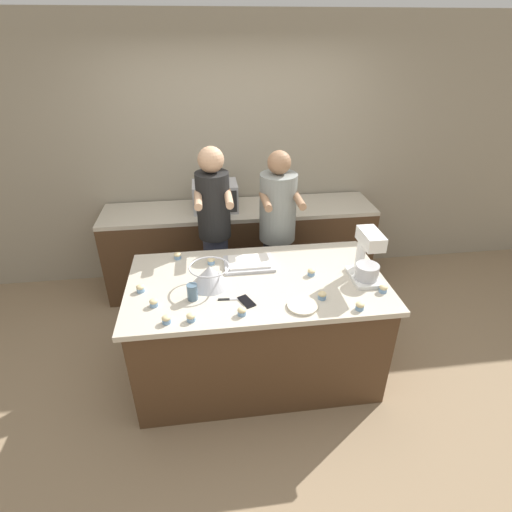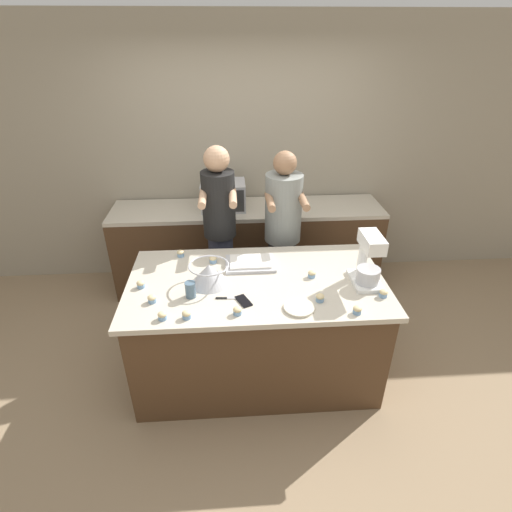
# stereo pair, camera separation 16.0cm
# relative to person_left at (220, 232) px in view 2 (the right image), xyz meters

# --- Properties ---
(ground_plane) EXTENTS (16.00, 16.00, 0.00)m
(ground_plane) POSITION_rel_person_left_xyz_m (0.28, -0.79, -0.92)
(ground_plane) COLOR #937A5B
(back_wall) EXTENTS (10.00, 0.06, 2.70)m
(back_wall) POSITION_rel_person_left_xyz_m (0.28, 0.91, 0.43)
(back_wall) COLOR gray
(back_wall) RESTS_ON ground_plane
(island_counter) EXTENTS (1.91, 1.03, 0.89)m
(island_counter) POSITION_rel_person_left_xyz_m (0.28, -0.79, -0.47)
(island_counter) COLOR #4C331E
(island_counter) RESTS_ON ground_plane
(back_counter) EXTENTS (2.80, 0.60, 0.92)m
(back_counter) POSITION_rel_person_left_xyz_m (0.28, 0.56, -0.46)
(back_counter) COLOR #4C331E
(back_counter) RESTS_ON ground_plane
(person_left) EXTENTS (0.31, 0.49, 1.70)m
(person_left) POSITION_rel_person_left_xyz_m (0.00, 0.00, 0.00)
(person_left) COLOR #33384C
(person_left) RESTS_ON ground_plane
(person_right) EXTENTS (0.34, 0.50, 1.64)m
(person_right) POSITION_rel_person_left_xyz_m (0.57, 0.00, -0.05)
(person_right) COLOR #232328
(person_right) RESTS_ON ground_plane
(stand_mixer) EXTENTS (0.20, 0.30, 0.40)m
(stand_mixer) POSITION_rel_person_left_xyz_m (1.07, -0.87, 0.15)
(stand_mixer) COLOR white
(stand_mixer) RESTS_ON island_counter
(mixing_bowl) EXTENTS (0.29, 0.29, 0.16)m
(mixing_bowl) POSITION_rel_person_left_xyz_m (-0.07, -0.81, 0.06)
(mixing_bowl) COLOR #BCBCC1
(mixing_bowl) RESTS_ON island_counter
(baking_tray) EXTENTS (0.39, 0.27, 0.04)m
(baking_tray) POSITION_rel_person_left_xyz_m (0.24, -0.56, -0.00)
(baking_tray) COLOR #BCBCC1
(baking_tray) RESTS_ON island_counter
(microwave_oven) EXTENTS (0.44, 0.33, 0.28)m
(microwave_oven) POSITION_rel_person_left_xyz_m (0.03, 0.55, 0.14)
(microwave_oven) COLOR #B7B7BC
(microwave_oven) RESTS_ON back_counter
(cell_phone) EXTENTS (0.12, 0.16, 0.01)m
(cell_phone) POSITION_rel_person_left_xyz_m (0.17, -1.05, -0.02)
(cell_phone) COLOR black
(cell_phone) RESTS_ON island_counter
(drinking_glass) EXTENTS (0.07, 0.07, 0.12)m
(drinking_glass) POSITION_rel_person_left_xyz_m (-0.19, -0.96, 0.04)
(drinking_glass) COLOR slate
(drinking_glass) RESTS_ON island_counter
(small_plate) EXTENTS (0.21, 0.21, 0.02)m
(small_plate) POSITION_rel_person_left_xyz_m (0.54, -1.15, -0.01)
(small_plate) COLOR beige
(small_plate) RESTS_ON island_counter
(knife) EXTENTS (0.22, 0.03, 0.01)m
(knife) POSITION_rel_person_left_xyz_m (0.07, -1.01, -0.02)
(knife) COLOR #BCBCC1
(knife) RESTS_ON island_counter
(cupcake_0) EXTENTS (0.06, 0.06, 0.06)m
(cupcake_0) POSITION_rel_person_left_xyz_m (1.15, -1.06, 0.01)
(cupcake_0) COLOR #759EC6
(cupcake_0) RESTS_ON island_counter
(cupcake_1) EXTENTS (0.06, 0.06, 0.06)m
(cupcake_1) POSITION_rel_person_left_xyz_m (0.70, -0.77, 0.01)
(cupcake_1) COLOR #759EC6
(cupcake_1) RESTS_ON island_counter
(cupcake_2) EXTENTS (0.06, 0.06, 0.06)m
(cupcake_2) POSITION_rel_person_left_xyz_m (-0.05, -0.50, 0.01)
(cupcake_2) COLOR #759EC6
(cupcake_2) RESTS_ON island_counter
(cupcake_3) EXTENTS (0.06, 0.06, 0.06)m
(cupcake_3) POSITION_rel_person_left_xyz_m (0.13, -1.18, 0.01)
(cupcake_3) COLOR #759EC6
(cupcake_3) RESTS_ON island_counter
(cupcake_4) EXTENTS (0.06, 0.06, 0.06)m
(cupcake_4) POSITION_rel_person_left_xyz_m (0.69, -1.08, 0.01)
(cupcake_4) COLOR #759EC6
(cupcake_4) RESTS_ON island_counter
(cupcake_5) EXTENTS (0.06, 0.06, 0.06)m
(cupcake_5) POSITION_rel_person_left_xyz_m (0.91, -1.23, 0.01)
(cupcake_5) COLOR #759EC6
(cupcake_5) RESTS_ON island_counter
(cupcake_6) EXTENTS (0.06, 0.06, 0.06)m
(cupcake_6) POSITION_rel_person_left_xyz_m (-0.45, -1.01, 0.01)
(cupcake_6) COLOR #759EC6
(cupcake_6) RESTS_ON island_counter
(cupcake_7) EXTENTS (0.06, 0.06, 0.06)m
(cupcake_7) POSITION_rel_person_left_xyz_m (-0.20, -1.20, 0.01)
(cupcake_7) COLOR #759EC6
(cupcake_7) RESTS_ON island_counter
(cupcake_8) EXTENTS (0.06, 0.06, 0.06)m
(cupcake_8) POSITION_rel_person_left_xyz_m (-0.32, -0.38, 0.01)
(cupcake_8) COLOR #759EC6
(cupcake_8) RESTS_ON island_counter
(cupcake_9) EXTENTS (0.06, 0.06, 0.06)m
(cupcake_9) POSITION_rel_person_left_xyz_m (-0.56, -0.82, 0.01)
(cupcake_9) COLOR #759EC6
(cupcake_9) RESTS_ON island_counter
(cupcake_10) EXTENTS (0.06, 0.06, 0.06)m
(cupcake_10) POSITION_rel_person_left_xyz_m (-0.36, -1.20, 0.01)
(cupcake_10) COLOR #759EC6
(cupcake_10) RESTS_ON island_counter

